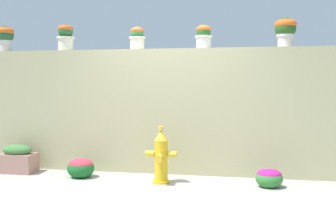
% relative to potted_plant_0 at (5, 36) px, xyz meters
% --- Properties ---
extents(ground_plane, '(24.00, 24.00, 0.00)m').
position_rel_potted_plant_0_xyz_m(ground_plane, '(2.87, -1.05, -2.23)').
color(ground_plane, '#A3A097').
extents(stone_wall, '(6.41, 0.33, 1.96)m').
position_rel_potted_plant_0_xyz_m(stone_wall, '(2.87, -0.00, -1.25)').
color(stone_wall, tan).
rests_on(stone_wall, ground).
extents(potted_plant_0, '(0.32, 0.32, 0.44)m').
position_rel_potted_plant_0_xyz_m(potted_plant_0, '(0.00, 0.00, 0.00)').
color(potted_plant_0, silver).
rests_on(potted_plant_0, stone_wall).
extents(potted_plant_1, '(0.29, 0.29, 0.44)m').
position_rel_potted_plant_0_xyz_m(potted_plant_1, '(1.12, -0.02, -0.02)').
color(potted_plant_1, beige).
rests_on(potted_plant_1, stone_wall).
extents(potted_plant_2, '(0.27, 0.27, 0.37)m').
position_rel_potted_plant_0_xyz_m(potted_plant_2, '(2.33, 0.03, -0.07)').
color(potted_plant_2, beige).
rests_on(potted_plant_2, stone_wall).
extents(potted_plant_3, '(0.27, 0.27, 0.37)m').
position_rel_potted_plant_0_xyz_m(potted_plant_3, '(3.39, 0.02, -0.06)').
color(potted_plant_3, silver).
rests_on(potted_plant_3, stone_wall).
extents(potted_plant_4, '(0.33, 0.33, 0.44)m').
position_rel_potted_plant_0_xyz_m(potted_plant_4, '(4.61, 0.00, -0.00)').
color(potted_plant_4, silver).
rests_on(potted_plant_4, stone_wall).
extents(fire_hydrant, '(0.45, 0.37, 0.81)m').
position_rel_potted_plant_0_xyz_m(fire_hydrant, '(2.86, -0.70, -1.86)').
color(fire_hydrant, gold).
rests_on(fire_hydrant, ground).
extents(flower_bush_left, '(0.37, 0.33, 0.26)m').
position_rel_potted_plant_0_xyz_m(flower_bush_left, '(4.37, -0.66, -2.09)').
color(flower_bush_left, '#347D34').
rests_on(flower_bush_left, ground).
extents(flower_bush_right, '(0.42, 0.37, 0.30)m').
position_rel_potted_plant_0_xyz_m(flower_bush_right, '(1.60, -0.60, -2.07)').
color(flower_bush_right, '#1B6127').
rests_on(flower_bush_right, ground).
extents(planter_box, '(0.57, 0.34, 0.45)m').
position_rel_potted_plant_0_xyz_m(planter_box, '(0.47, -0.47, -2.02)').
color(planter_box, '#A27464').
rests_on(planter_box, ground).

